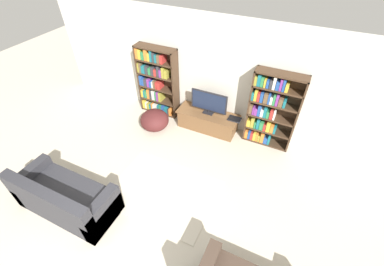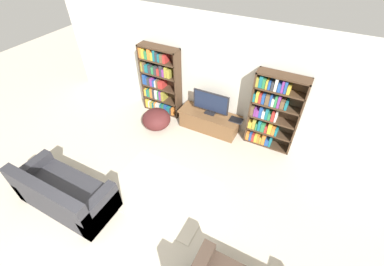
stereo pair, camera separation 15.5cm
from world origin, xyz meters
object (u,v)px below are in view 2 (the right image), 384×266
Objects in this scene: bookshelf_left at (160,81)px; couch_left_sectional at (64,194)px; television at (211,103)px; laptop at (236,120)px; beanbag_ottoman at (156,119)px; tv_stand at (209,121)px; bookshelf_right at (271,112)px.

couch_left_sectional is (0.10, -3.30, -0.57)m from bookshelf_left.
television reaches higher than laptop.
television reaches higher than beanbag_ottoman.
beanbag_ottoman is at bearing 85.59° from couch_left_sectional.
laptop is 3.78m from couch_left_sectional.
television is 0.49× the size of couch_left_sectional.
beanbag_ottoman is (0.20, 2.60, -0.05)m from couch_left_sectional.
bookshelf_left is 1.20× the size of tv_stand.
television reaches higher than couch_left_sectional.
beanbag_ottoman is (0.30, -0.70, -0.62)m from bookshelf_left.
tv_stand is at bearing 25.29° from beanbag_ottoman.
couch_left_sectional is 2.57× the size of beanbag_ottoman.
beanbag_ottoman is at bearing -154.71° from tv_stand.
television is (0.00, 0.02, 0.52)m from tv_stand.
television is 1.39m from beanbag_ottoman.
bookshelf_left is 2.80m from bookshelf_right.
tv_stand is 2.14× the size of beanbag_ottoman.
tv_stand is 3.43m from couch_left_sectional.
beanbag_ottoman is at bearing -153.85° from television.
bookshelf_left is 0.98m from beanbag_ottoman.
bookshelf_left is 2.56× the size of beanbag_ottoman.
laptop is 0.43× the size of beanbag_ottoman.
bookshelf_right is at bearing 0.06° from bookshelf_left.
couch_left_sectional is at bearing -113.39° from tv_stand.
beanbag_ottoman is (-1.80, -0.60, -0.22)m from laptop.
bookshelf_left is 5.91× the size of laptop.
bookshelf_left reaches higher than television.
bookshelf_right is 1.49m from tv_stand.
bookshelf_left is at bearing 175.11° from television.
bookshelf_right reaches higher than beanbag_ottoman.
television is (1.46, -0.13, -0.12)m from bookshelf_left.
bookshelf_left reaches higher than couch_left_sectional.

